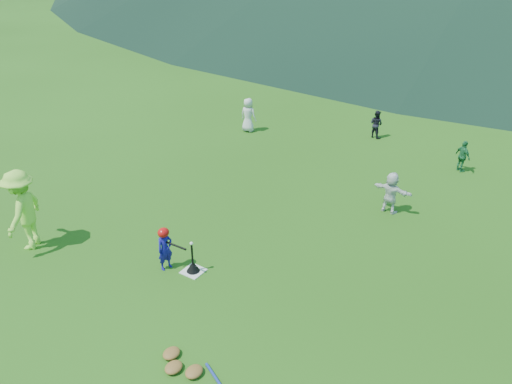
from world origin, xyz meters
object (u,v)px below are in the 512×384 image
Objects in this scene: fielder_c at (463,156)px; fielder_b at (376,124)px; adult_coach at (23,210)px; fielder_d at (391,193)px; home_plate at (193,271)px; batting_tee at (193,267)px; fielder_a at (248,115)px; batter_child at (165,249)px; equipment_pile at (194,372)px.

fielder_b is at bearing 14.94° from fielder_c.
fielder_d is at bearing 105.97° from adult_coach.
home_plate is at bearing 103.97° from fielder_c.
fielder_d is 5.64m from batting_tee.
home_plate is at bearing 113.41° from fielder_a.
fielder_a is at bearing 40.63° from fielder_b.
fielder_b reaches higher than batter_child.
fielder_d is 1.69× the size of batting_tee.
batting_tee is 0.38× the size of equipment_pile.
home_plate is 0.25× the size of equipment_pile.
home_plate is 0.44× the size of fielder_b.
batter_child is 3.51m from adult_coach.
batter_child is 3.22m from equipment_pile.
fielder_a is at bearing 116.55° from batting_tee.
home_plate is 0.45× the size of fielder_c.
fielder_a is at bearing 119.90° from equipment_pile.
batting_tee is (0.58, 0.22, -0.37)m from batter_child.
fielder_a is 7.25m from fielder_d.
fielder_b is at bearing -157.40° from fielder_a.
batter_child is at bearing 100.24° from fielder_b.
home_plate is at bearing 81.07° from adult_coach.
adult_coach is 1.09× the size of equipment_pile.
batting_tee is at bearing -56.62° from batter_child.
home_plate is 0.12m from batting_tee.
equipment_pile is (1.88, -2.24, -0.06)m from batting_tee.
fielder_c is at bearing 115.19° from adult_coach.
adult_coach reaches higher than batting_tee.
adult_coach reaches higher than fielder_b.
fielder_b is (4.12, 11.35, -0.48)m from adult_coach.
fielder_c is (3.58, 8.68, 0.49)m from home_plate.
fielder_b is at bearing 8.19° from batter_child.
fielder_b is 3.58m from fielder_c.
fielder_a is at bearing 116.55° from home_plate.
fielder_a is (-0.10, 9.31, -0.35)m from adult_coach.
batting_tee is (0.00, 0.00, 0.12)m from home_plate.
batting_tee reaches higher than home_plate.
equipment_pile is at bearing 112.52° from fielder_b.
fielder_a reaches higher than equipment_pile.
fielder_d is at bearing 84.07° from equipment_pile.
fielder_a is at bearing 35.37° from batter_child.
adult_coach is 5.90m from equipment_pile.
fielder_b is (0.25, 9.99, 0.50)m from home_plate.
batter_child is 0.79× the size of fielder_a.
fielder_c is 11.06m from equipment_pile.
fielder_d is 7.26m from equipment_pile.
fielder_a is (-3.98, 7.96, 0.62)m from home_plate.
fielder_a is 7.60m from fielder_c.
adult_coach is at bearing -160.74° from home_plate.
equipment_pile reaches higher than home_plate.
batting_tee is at bearing 130.13° from equipment_pile.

